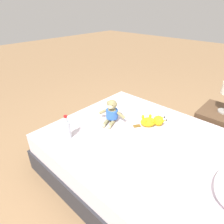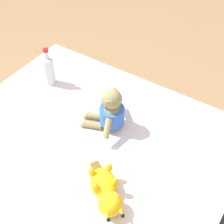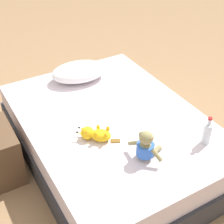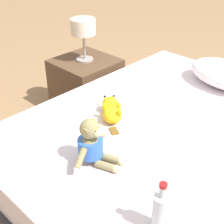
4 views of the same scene
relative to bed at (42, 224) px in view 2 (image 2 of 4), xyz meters
name	(u,v)px [view 2 (image 2 of 4)]	position (x,y,z in m)	size (l,w,h in m)	color
bed	(42,224)	(0.00, 0.00, 0.00)	(1.40, 1.93, 0.42)	#2D2D33
plush_monkey	(110,112)	(-0.03, -0.52, 0.31)	(0.25, 0.28, 0.24)	#8E8456
plush_yellow_creature	(106,192)	(-0.24, -0.17, 0.26)	(0.29, 0.25, 0.10)	yellow
glass_bottle	(49,70)	(0.44, -0.62, 0.30)	(0.06, 0.06, 0.23)	silver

